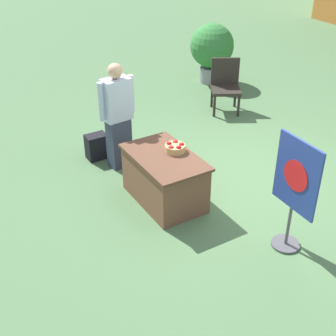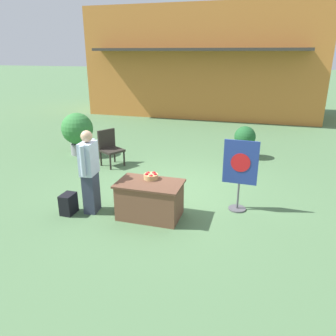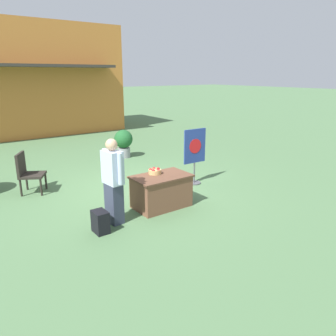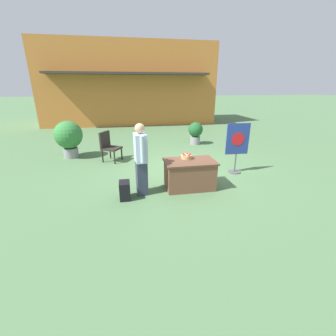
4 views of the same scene
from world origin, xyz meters
name	(u,v)px [view 4 (image 4 of 4)]	position (x,y,z in m)	size (l,w,h in m)	color
ground_plane	(184,170)	(0.00, 0.00, 0.00)	(120.00, 120.00, 0.00)	#4C7047
storefront_building	(129,85)	(-1.32, 10.51, 2.57)	(11.23, 4.87, 5.13)	#C67533
display_table	(189,174)	(-0.17, -1.27, 0.36)	(1.26, 0.79, 0.72)	brown
apple_basket	(187,156)	(-0.21, -1.08, 0.78)	(0.28, 0.28, 0.13)	tan
person_visitor	(141,159)	(-1.38, -1.39, 0.86)	(0.30, 0.61, 1.69)	#33384C
backpack	(125,190)	(-1.79, -1.61, 0.21)	(0.24, 0.34, 0.42)	black
poster_board	(237,145)	(1.46, -0.47, 0.84)	(0.69, 0.36, 1.48)	#4C4C51
patio_chair	(109,145)	(-2.31, 1.38, 0.56)	(0.75, 0.75, 1.02)	#28231E
potted_plant_near_right	(195,132)	(1.33, 3.18, 0.56)	(0.64, 0.64, 0.98)	gray
potted_plant_far_right	(69,136)	(-3.73, 2.05, 0.78)	(0.97, 0.97, 1.32)	gray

